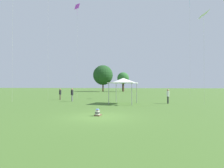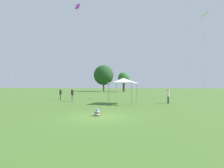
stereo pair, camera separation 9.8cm
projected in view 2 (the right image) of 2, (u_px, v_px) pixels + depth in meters
ground_plane at (99, 117)px, 12.41m from camera, size 300.00×300.00×0.00m
seated_toddler at (97, 113)px, 12.73m from camera, size 0.50×0.58×0.54m
person_standing_0 at (168, 95)px, 21.54m from camera, size 0.44×0.44×1.78m
person_standing_1 at (72, 94)px, 24.54m from camera, size 0.40×0.40×1.81m
person_standing_2 at (61, 93)px, 27.30m from camera, size 0.48×0.48×1.73m
canopy_tent at (123, 81)px, 21.33m from camera, size 3.59×3.59×3.15m
kite_2 at (190, 5)px, 30.33m from camera, size 0.73×0.68×18.11m
kite_3 at (78, 10)px, 33.26m from camera, size 1.16×0.82×17.87m
kite_4 at (204, 16)px, 20.28m from camera, size 1.04×1.24×10.87m
distant_tree_0 at (124, 78)px, 66.41m from camera, size 4.46×4.46×7.34m
distant_tree_1 at (104, 75)px, 67.16m from camera, size 7.61×7.61×10.11m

